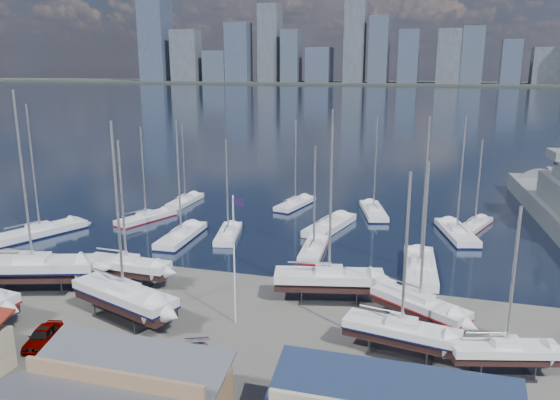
% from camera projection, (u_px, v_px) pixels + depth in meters
% --- Properties ---
extents(ground, '(1400.00, 1400.00, 0.00)m').
position_uv_depth(ground, '(218.00, 316.00, 47.61)').
color(ground, '#605E59').
rests_on(ground, ground).
extents(water, '(1400.00, 600.00, 0.40)m').
position_uv_depth(water, '(409.00, 100.00, 336.88)').
color(water, '#1B2940').
rests_on(water, ground).
extents(far_shore, '(1400.00, 80.00, 2.20)m').
position_uv_depth(far_shore, '(422.00, 84.00, 579.17)').
color(far_shore, '#2D332D').
rests_on(far_shore, ground).
extents(skyline, '(639.14, 43.80, 107.69)m').
position_uv_depth(skyline, '(416.00, 47.00, 566.24)').
color(skyline, '#475166').
rests_on(skyline, far_shore).
extents(shed_grey, '(12.60, 8.40, 4.17)m').
position_uv_depth(shed_grey, '(114.00, 400.00, 32.16)').
color(shed_grey, '#8C6B4C').
rests_on(shed_grey, ground).
extents(sailboat_cradle_0, '(12.48, 6.87, 19.18)m').
position_uv_depth(sailboat_cradle_0, '(34.00, 268.00, 52.65)').
color(sailboat_cradle_0, '#2D2D33').
rests_on(sailboat_cradle_0, ground).
extents(sailboat_cradle_2, '(8.88, 2.77, 14.49)m').
position_uv_depth(sailboat_cradle_2, '(127.00, 266.00, 53.94)').
color(sailboat_cradle_2, '#2D2D33').
rests_on(sailboat_cradle_2, ground).
extents(sailboat_cradle_3, '(11.00, 6.46, 17.09)m').
position_uv_depth(sailboat_cradle_3, '(124.00, 297.00, 46.47)').
color(sailboat_cradle_3, '#2D2D33').
rests_on(sailboat_cradle_3, ground).
extents(sailboat_cradle_4, '(10.39, 4.89, 16.33)m').
position_uv_depth(sailboat_cradle_4, '(329.00, 279.00, 50.34)').
color(sailboat_cradle_4, '#2D2D33').
rests_on(sailboat_cradle_4, ground).
extents(sailboat_cradle_5, '(8.97, 3.94, 14.17)m').
position_uv_depth(sailboat_cradle_5, '(401.00, 332.00, 40.70)').
color(sailboat_cradle_5, '#2D2D33').
rests_on(sailboat_cradle_5, ground).
extents(sailboat_cradle_6, '(8.54, 6.81, 14.13)m').
position_uv_depth(sailboat_cradle_6, '(419.00, 306.00, 45.13)').
color(sailboat_cradle_6, '#2D2D33').
rests_on(sailboat_cradle_6, ground).
extents(sailboat_cradle_7, '(7.71, 3.88, 12.41)m').
position_uv_depth(sailboat_cradle_7, '(505.00, 351.00, 38.12)').
color(sailboat_cradle_7, '#2D2D33').
rests_on(sailboat_cradle_7, ground).
extents(sailboat_moored_0, '(7.81, 12.05, 17.54)m').
position_uv_depth(sailboat_moored_0, '(40.00, 233.00, 69.89)').
color(sailboat_moored_0, black).
rests_on(sailboat_moored_0, water).
extents(sailboat_moored_1, '(5.79, 9.56, 13.84)m').
position_uv_depth(sailboat_moored_1, '(146.00, 219.00, 76.57)').
color(sailboat_moored_1, black).
rests_on(sailboat_moored_1, water).
extents(sailboat_moored_2, '(2.63, 8.81, 13.22)m').
position_uv_depth(sailboat_moored_2, '(185.00, 202.00, 86.09)').
color(sailboat_moored_2, black).
rests_on(sailboat_moored_2, water).
extents(sailboat_moored_3, '(3.31, 10.54, 15.60)m').
position_uv_depth(sailboat_moored_3, '(181.00, 237.00, 68.37)').
color(sailboat_moored_3, black).
rests_on(sailboat_moored_3, water).
extents(sailboat_moored_4, '(4.23, 8.98, 13.08)m').
position_uv_depth(sailboat_moored_4, '(228.00, 235.00, 69.26)').
color(sailboat_moored_4, black).
rests_on(sailboat_moored_4, water).
extents(sailboat_moored_5, '(4.72, 9.73, 14.03)m').
position_uv_depth(sailboat_moored_5, '(295.00, 205.00, 84.09)').
color(sailboat_moored_5, black).
rests_on(sailboat_moored_5, water).
extents(sailboat_moored_6, '(3.00, 8.92, 13.13)m').
position_uv_depth(sailboat_moored_6, '(314.00, 250.00, 63.73)').
color(sailboat_moored_6, black).
rests_on(sailboat_moored_6, water).
extents(sailboat_moored_7, '(5.61, 11.42, 16.62)m').
position_uv_depth(sailboat_moored_7, '(330.00, 227.00, 72.73)').
color(sailboat_moored_7, black).
rests_on(sailboat_moored_7, water).
extents(sailboat_moored_8, '(5.38, 10.46, 15.05)m').
position_uv_depth(sailboat_moored_8, '(373.00, 213.00, 79.73)').
color(sailboat_moored_8, black).
rests_on(sailboat_moored_8, water).
extents(sailboat_moored_9, '(3.96, 11.56, 17.16)m').
position_uv_depth(sailboat_moored_9, '(420.00, 269.00, 57.59)').
color(sailboat_moored_9, black).
rests_on(sailboat_moored_9, water).
extents(sailboat_moored_10, '(5.65, 11.08, 15.95)m').
position_uv_depth(sailboat_moored_10, '(456.00, 234.00, 69.60)').
color(sailboat_moored_10, black).
rests_on(sailboat_moored_10, water).
extents(sailboat_moored_11, '(5.23, 8.63, 12.49)m').
position_uv_depth(sailboat_moored_11, '(475.00, 226.00, 73.24)').
color(sailboat_moored_11, black).
rests_on(sailboat_moored_11, water).
extents(car_a, '(2.62, 4.61, 1.48)m').
position_uv_depth(car_a, '(43.00, 336.00, 42.65)').
color(car_a, gray).
rests_on(car_a, ground).
extents(car_b, '(4.34, 2.47, 1.35)m').
position_uv_depth(car_b, '(67.00, 366.00, 38.57)').
color(car_b, gray).
rests_on(car_b, ground).
extents(car_c, '(3.46, 5.44, 1.40)m').
position_uv_depth(car_c, '(102.00, 371.00, 37.87)').
color(car_c, gray).
rests_on(car_c, ground).
extents(car_d, '(4.23, 5.92, 1.59)m').
position_uv_depth(car_d, '(196.00, 366.00, 38.31)').
color(car_d, gray).
rests_on(car_d, ground).
extents(flagpole, '(0.99, 0.12, 11.17)m').
position_uv_depth(flagpole, '(235.00, 252.00, 44.89)').
color(flagpole, white).
rests_on(flagpole, ground).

